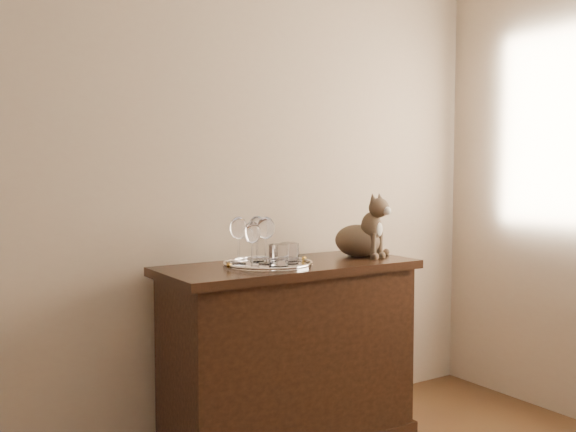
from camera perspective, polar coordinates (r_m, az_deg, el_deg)
name	(u,v)px	position (r m, az deg, el deg)	size (l,w,h in m)	color
wall_back	(137,153)	(2.92, -13.25, 5.43)	(4.00, 0.10, 2.70)	tan
sideboard	(289,354)	(3.03, 0.09, -12.21)	(1.20, 0.50, 0.85)	black
tray	(268,265)	(2.87, -1.79, -4.37)	(0.40, 0.40, 0.01)	silver
wine_glass_a	(239,240)	(2.86, -4.41, -2.18)	(0.08, 0.08, 0.21)	white
wine_glass_b	(257,239)	(2.94, -2.77, -2.02)	(0.08, 0.08, 0.21)	white
wine_glass_c	(252,244)	(2.76, -3.21, -2.54)	(0.07, 0.07, 0.20)	white
wine_glass_d	(266,240)	(2.86, -1.98, -2.18)	(0.08, 0.08, 0.21)	white
tumbler_a	(290,253)	(2.87, 0.14, -3.35)	(0.08, 0.08, 0.09)	white
tumbler_b	(279,255)	(2.79, -0.84, -3.53)	(0.09, 0.09, 0.10)	white
tumbler_c	(289,252)	(2.96, 0.07, -3.20)	(0.07, 0.07, 0.08)	silver
cat	(358,225)	(3.18, 6.26, -0.77)	(0.31, 0.29, 0.32)	#4E3E2E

